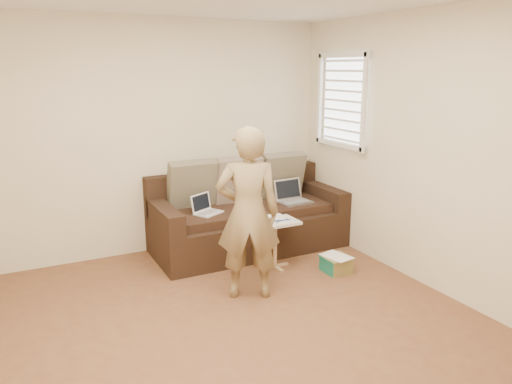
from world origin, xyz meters
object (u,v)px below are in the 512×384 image
at_px(laptop_silver, 295,203).
at_px(sofa, 249,214).
at_px(side_table, 275,244).
at_px(drinking_glass, 258,216).
at_px(person, 248,213).
at_px(laptop_white, 209,214).
at_px(striped_box, 336,264).

bearing_deg(laptop_silver, sofa, 162.65).
relative_size(sofa, side_table, 4.28).
bearing_deg(drinking_glass, person, -124.56).
distance_m(laptop_white, person, 1.05).
bearing_deg(sofa, person, -116.51).
xyz_separation_m(laptop_white, striped_box, (1.04, -0.94, -0.43)).
bearing_deg(sofa, side_table, -90.09).
distance_m(laptop_silver, drinking_glass, 0.84).
bearing_deg(sofa, laptop_white, -171.07).
xyz_separation_m(sofa, drinking_glass, (-0.17, -0.55, 0.15)).
bearing_deg(laptop_white, laptop_silver, -30.64).
bearing_deg(drinking_glass, laptop_white, 127.13).
distance_m(laptop_white, striped_box, 1.47).
xyz_separation_m(sofa, laptop_white, (-0.53, -0.08, 0.10)).
distance_m(person, drinking_glass, 0.70).
height_order(laptop_white, side_table, laptop_white).
height_order(laptop_white, drinking_glass, drinking_glass).
height_order(laptop_silver, drinking_glass, laptop_silver).
height_order(laptop_silver, person, person).
bearing_deg(sofa, drinking_glass, -107.36).
relative_size(person, drinking_glass, 13.25).
distance_m(person, striped_box, 1.27).
bearing_deg(striped_box, drinking_glass, 145.28).
height_order(laptop_silver, side_table, laptop_silver).
distance_m(laptop_silver, person, 1.49).
bearing_deg(laptop_silver, laptop_white, 173.41).
distance_m(drinking_glass, striped_box, 0.96).
xyz_separation_m(side_table, striped_box, (0.51, -0.40, -0.17)).
bearing_deg(person, sofa, -93.33).
relative_size(laptop_white, drinking_glass, 2.43).
bearing_deg(side_table, striped_box, -38.31).
xyz_separation_m(laptop_silver, person, (-1.09, -0.97, 0.28)).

